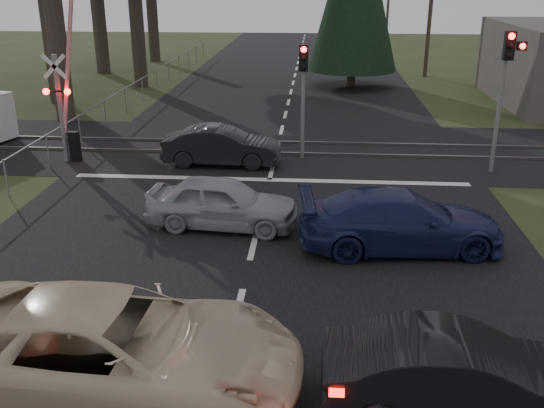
# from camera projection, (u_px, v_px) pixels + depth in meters

# --- Properties ---
(ground) EXTENTS (120.00, 120.00, 0.00)m
(ground) POSITION_uv_depth(u_px,v_px,m) (238.00, 309.00, 12.34)
(ground) COLOR #293618
(ground) RESTS_ON ground
(road) EXTENTS (14.00, 100.00, 0.01)m
(road) POSITION_uv_depth(u_px,v_px,m) (273.00, 164.00, 21.65)
(road) COLOR black
(road) RESTS_ON ground
(rail_corridor) EXTENTS (120.00, 8.00, 0.01)m
(rail_corridor) POSITION_uv_depth(u_px,v_px,m) (277.00, 149.00, 23.51)
(rail_corridor) COLOR black
(rail_corridor) RESTS_ON ground
(stop_line) EXTENTS (13.00, 0.35, 0.00)m
(stop_line) POSITION_uv_depth(u_px,v_px,m) (269.00, 180.00, 19.97)
(stop_line) COLOR silver
(stop_line) RESTS_ON ground
(rail_near) EXTENTS (120.00, 0.12, 0.10)m
(rail_near) POSITION_uv_depth(u_px,v_px,m) (276.00, 153.00, 22.75)
(rail_near) COLOR #59544C
(rail_near) RESTS_ON ground
(rail_far) EXTENTS (120.00, 0.12, 0.10)m
(rail_far) POSITION_uv_depth(u_px,v_px,m) (278.00, 142.00, 24.24)
(rail_far) COLOR #59544C
(rail_far) RESTS_ON ground
(crossing_signal) EXTENTS (1.62, 0.38, 6.96)m
(crossing_signal) POSITION_uv_depth(u_px,v_px,m) (66.00, 105.00, 21.22)
(crossing_signal) COLOR slate
(crossing_signal) RESTS_ON ground
(traffic_signal_right) EXTENTS (0.68, 0.48, 4.70)m
(traffic_signal_right) POSITION_uv_depth(u_px,v_px,m) (506.00, 75.00, 19.45)
(traffic_signal_right) COLOR slate
(traffic_signal_right) RESTS_ON ground
(traffic_signal_center) EXTENTS (0.32, 0.48, 4.10)m
(traffic_signal_center) POSITION_uv_depth(u_px,v_px,m) (303.00, 82.00, 21.21)
(traffic_signal_center) COLOR slate
(traffic_signal_center) RESTS_ON ground
(utility_pole_mid) EXTENTS (1.80, 0.26, 9.00)m
(utility_pole_mid) POSITION_uv_depth(u_px,v_px,m) (431.00, 1.00, 37.99)
(utility_pole_mid) COLOR #4C3D2D
(utility_pole_mid) RESTS_ON ground
(fence_left) EXTENTS (0.10, 36.00, 1.20)m
(fence_left) POSITION_uv_depth(u_px,v_px,m) (150.00, 95.00, 33.83)
(fence_left) COLOR slate
(fence_left) RESTS_ON ground
(cream_coupe) EXTENTS (6.24, 3.08, 1.70)m
(cream_coupe) POSITION_uv_depth(u_px,v_px,m) (111.00, 349.00, 9.54)
(cream_coupe) COLOR beige
(cream_coupe) RESTS_ON ground
(dark_hatchback) EXTENTS (4.19, 1.51, 1.38)m
(dark_hatchback) POSITION_uv_depth(u_px,v_px,m) (459.00, 377.00, 9.15)
(dark_hatchback) COLOR black
(dark_hatchback) RESTS_ON ground
(silver_car) EXTENTS (4.16, 2.00, 1.37)m
(silver_car) POSITION_uv_depth(u_px,v_px,m) (222.00, 203.00, 16.10)
(silver_car) COLOR #9A9DA2
(silver_car) RESTS_ON ground
(blue_sedan) EXTENTS (5.16, 2.49, 1.45)m
(blue_sedan) POSITION_uv_depth(u_px,v_px,m) (401.00, 221.00, 14.81)
(blue_sedan) COLOR #171E47
(blue_sedan) RESTS_ON ground
(dark_car_far) EXTENTS (4.13, 1.53, 1.35)m
(dark_car_far) POSITION_uv_depth(u_px,v_px,m) (222.00, 146.00, 21.33)
(dark_car_far) COLOR black
(dark_car_far) RESTS_ON ground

